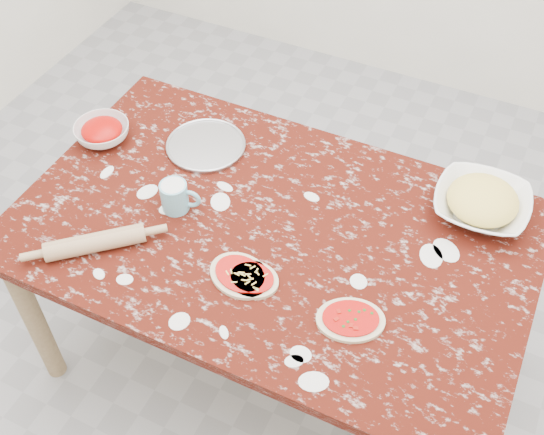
{
  "coord_description": "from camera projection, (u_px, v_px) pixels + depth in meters",
  "views": [
    {
      "loc": [
        0.59,
        -1.24,
        2.31
      ],
      "look_at": [
        0.0,
        0.0,
        0.8
      ],
      "focal_mm": 44.18,
      "sensor_mm": 36.0,
      "label": 1
    }
  ],
  "objects": [
    {
      "name": "ground",
      "position": [
        272.0,
        354.0,
        2.63
      ],
      "size": [
        4.0,
        4.0,
        0.0
      ],
      "primitive_type": "plane",
      "color": "gray"
    },
    {
      "name": "pizza_mid",
      "position": [
        252.0,
        279.0,
        1.94
      ],
      "size": [
        0.16,
        0.13,
        0.02
      ],
      "color": "beige",
      "rests_on": "worktable"
    },
    {
      "name": "worktable",
      "position": [
        272.0,
        245.0,
        2.14
      ],
      "size": [
        1.6,
        1.0,
        0.75
      ],
      "color": "#3A0D07",
      "rests_on": "ground"
    },
    {
      "name": "sauce_bowl",
      "position": [
        102.0,
        132.0,
        2.34
      ],
      "size": [
        0.25,
        0.25,
        0.06
      ],
      "primitive_type": "imported",
      "rotation": [
        0.0,
        0.0,
        0.35
      ],
      "color": "white",
      "rests_on": "worktable"
    },
    {
      "name": "flour_mug",
      "position": [
        176.0,
        196.0,
        2.1
      ],
      "size": [
        0.13,
        0.09,
        0.1
      ],
      "color": "#6FB5C9",
      "rests_on": "worktable"
    },
    {
      "name": "cheese_bowl",
      "position": [
        481.0,
        205.0,
        2.1
      ],
      "size": [
        0.31,
        0.31,
        0.07
      ],
      "primitive_type": "imported",
      "rotation": [
        0.0,
        0.0,
        0.05
      ],
      "color": "white",
      "rests_on": "worktable"
    },
    {
      "name": "rolling_pin",
      "position": [
        95.0,
        242.0,
        2.0
      ],
      "size": [
        0.26,
        0.24,
        0.06
      ],
      "primitive_type": "cylinder",
      "rotation": [
        0.0,
        1.57,
        0.72
      ],
      "color": "tan",
      "rests_on": "worktable"
    },
    {
      "name": "pizza_left",
      "position": [
        240.0,
        275.0,
        1.95
      ],
      "size": [
        0.22,
        0.19,
        0.02
      ],
      "color": "beige",
      "rests_on": "worktable"
    },
    {
      "name": "pizza_right",
      "position": [
        351.0,
        320.0,
        1.84
      ],
      "size": [
        0.23,
        0.21,
        0.02
      ],
      "color": "beige",
      "rests_on": "worktable"
    },
    {
      "name": "pizza_tray",
      "position": [
        206.0,
        146.0,
        2.33
      ],
      "size": [
        0.35,
        0.35,
        0.01
      ],
      "primitive_type": "cylinder",
      "rotation": [
        0.0,
        0.0,
        0.35
      ],
      "color": "#B2B2B7",
      "rests_on": "worktable"
    }
  ]
}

